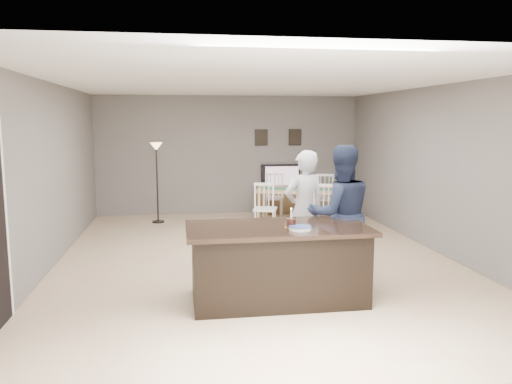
{
  "coord_description": "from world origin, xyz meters",
  "views": [
    {
      "loc": [
        -1.13,
        -7.45,
        2.13
      ],
      "look_at": [
        -0.03,
        -0.3,
        1.1
      ],
      "focal_mm": 35.0,
      "sensor_mm": 36.0,
      "label": 1
    }
  ],
  "objects": [
    {
      "name": "floor",
      "position": [
        0.0,
        0.0,
        0.0
      ],
      "size": [
        8.0,
        8.0,
        0.0
      ],
      "primitive_type": "plane",
      "color": "tan",
      "rests_on": "ground"
    },
    {
      "name": "room_shell",
      "position": [
        0.0,
        0.0,
        1.68
      ],
      "size": [
        8.0,
        8.0,
        8.0
      ],
      "color": "slate",
      "rests_on": "floor"
    },
    {
      "name": "kitchen_island",
      "position": [
        0.0,
        -1.8,
        0.45
      ],
      "size": [
        2.15,
        1.1,
        0.9
      ],
      "color": "black",
      "rests_on": "floor"
    },
    {
      "name": "tv_console",
      "position": [
        1.2,
        3.77,
        0.3
      ],
      "size": [
        1.2,
        0.4,
        0.6
      ],
      "primitive_type": "cube",
      "color": "brown",
      "rests_on": "floor"
    },
    {
      "name": "television",
      "position": [
        1.2,
        3.84,
        0.86
      ],
      "size": [
        0.91,
        0.12,
        0.53
      ],
      "primitive_type": "imported",
      "rotation": [
        0.0,
        0.0,
        3.14
      ],
      "color": "black",
      "rests_on": "tv_console"
    },
    {
      "name": "tv_screen_glow",
      "position": [
        1.2,
        3.76,
        0.87
      ],
      "size": [
        0.78,
        0.0,
        0.78
      ],
      "primitive_type": "plane",
      "rotation": [
        1.57,
        0.0,
        3.14
      ],
      "color": "orange",
      "rests_on": "tv_console"
    },
    {
      "name": "picture_frames",
      "position": [
        1.15,
        3.98,
        1.75
      ],
      "size": [
        1.1,
        0.02,
        0.38
      ],
      "color": "black",
      "rests_on": "room_shell"
    },
    {
      "name": "woman",
      "position": [
        0.62,
        -0.62,
        0.86
      ],
      "size": [
        0.72,
        0.57,
        1.72
      ],
      "primitive_type": "imported",
      "rotation": [
        0.0,
        0.0,
        3.41
      ],
      "color": "#B4B3B8",
      "rests_on": "floor"
    },
    {
      "name": "man",
      "position": [
        0.95,
        -1.25,
        0.91
      ],
      "size": [
        0.9,
        0.7,
        1.82
      ],
      "primitive_type": "imported",
      "rotation": [
        0.0,
        0.0,
        3.13
      ],
      "color": "#1A2139",
      "rests_on": "floor"
    },
    {
      "name": "birthday_cake",
      "position": [
        0.14,
        -1.89,
        0.95
      ],
      "size": [
        0.15,
        0.15,
        0.23
      ],
      "color": "gold",
      "rests_on": "kitchen_island"
    },
    {
      "name": "plate_stack",
      "position": [
        0.21,
        -2.04,
        0.92
      ],
      "size": [
        0.26,
        0.26,
        0.04
      ],
      "color": "white",
      "rests_on": "kitchen_island"
    },
    {
      "name": "dining_table",
      "position": [
        1.22,
        2.34,
        0.63
      ],
      "size": [
        2.0,
        2.19,
        0.98
      ],
      "rotation": [
        0.0,
        0.0,
        -0.3
      ],
      "color": "tan",
      "rests_on": "floor"
    },
    {
      "name": "floor_lamp",
      "position": [
        -1.6,
        3.11,
        1.31
      ],
      "size": [
        0.25,
        0.25,
        1.68
      ],
      "color": "black",
      "rests_on": "floor"
    }
  ]
}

